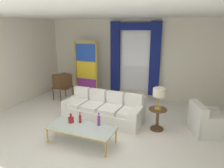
# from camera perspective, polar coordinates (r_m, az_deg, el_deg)

# --- Properties ---
(ground_plane) EXTENTS (16.00, 16.00, 0.00)m
(ground_plane) POSITION_cam_1_polar(r_m,az_deg,el_deg) (5.68, -2.90, -12.61)
(ground_plane) COLOR white
(wall_rear) EXTENTS (8.00, 0.12, 3.00)m
(wall_rear) POSITION_cam_1_polar(r_m,az_deg,el_deg) (7.97, 6.39, 6.89)
(wall_rear) COLOR silver
(wall_rear) RESTS_ON ground
(wall_left) EXTENTS (0.12, 7.00, 3.00)m
(wall_left) POSITION_cam_1_polar(r_m,az_deg,el_deg) (7.84, -26.14, 5.28)
(wall_left) COLOR silver
(wall_left) RESTS_ON ground
(ceiling_slab) EXTENTS (8.00, 7.60, 0.04)m
(ceiling_slab) POSITION_cam_1_polar(r_m,az_deg,el_deg) (5.76, 0.24, 18.94)
(ceiling_slab) COLOR white
(curtained_window) EXTENTS (2.00, 0.17, 2.70)m
(curtained_window) POSITION_cam_1_polar(r_m,az_deg,el_deg) (7.77, 6.32, 8.47)
(curtained_window) COLOR white
(curtained_window) RESTS_ON ground
(couch_white_long) EXTENTS (2.37, 1.00, 0.86)m
(couch_white_long) POSITION_cam_1_polar(r_m,az_deg,el_deg) (6.15, -2.24, -7.16)
(couch_white_long) COLOR white
(couch_white_long) RESTS_ON ground
(coffee_table) EXTENTS (1.60, 0.69, 0.41)m
(coffee_table) POSITION_cam_1_polar(r_m,az_deg,el_deg) (4.97, -8.56, -12.13)
(coffee_table) COLOR silver
(coffee_table) RESTS_ON ground
(bottle_blue_decanter) EXTENTS (0.07, 0.07, 0.33)m
(bottle_blue_decanter) POSITION_cam_1_polar(r_m,az_deg,el_deg) (4.94, -3.69, -10.03)
(bottle_blue_decanter) COLOR #753384
(bottle_blue_decanter) RESTS_ON coffee_table
(bottle_crystal_tall) EXTENTS (0.14, 0.14, 0.24)m
(bottle_crystal_tall) POSITION_cam_1_polar(r_m,az_deg,el_deg) (5.20, -11.35, -9.61)
(bottle_crystal_tall) COLOR maroon
(bottle_crystal_tall) RESTS_ON coffee_table
(bottle_amber_squat) EXTENTS (0.06, 0.06, 0.28)m
(bottle_amber_squat) POSITION_cam_1_polar(r_m,az_deg,el_deg) (5.15, -8.90, -9.44)
(bottle_amber_squat) COLOR maroon
(bottle_amber_squat) RESTS_ON coffee_table
(vintage_tv) EXTENTS (0.68, 0.73, 1.35)m
(vintage_tv) POSITION_cam_1_polar(r_m,az_deg,el_deg) (7.89, -13.65, 0.73)
(vintage_tv) COLOR brown
(vintage_tv) RESTS_ON ground
(armchair_white) EXTENTS (1.06, 1.05, 0.80)m
(armchair_white) POSITION_cam_1_polar(r_m,az_deg,el_deg) (5.93, 24.81, -9.73)
(armchair_white) COLOR white
(armchair_white) RESTS_ON ground
(stained_glass_divider) EXTENTS (0.95, 0.05, 2.20)m
(stained_glass_divider) POSITION_cam_1_polar(r_m,az_deg,el_deg) (7.94, -7.22, 3.58)
(stained_glass_divider) COLOR gold
(stained_glass_divider) RESTS_ON ground
(peacock_figurine) EXTENTS (0.44, 0.60, 0.50)m
(peacock_figurine) POSITION_cam_1_polar(r_m,az_deg,el_deg) (7.57, -5.28, -3.52)
(peacock_figurine) COLOR beige
(peacock_figurine) RESTS_ON ground
(round_side_table) EXTENTS (0.48, 0.48, 0.59)m
(round_side_table) POSITION_cam_1_polar(r_m,az_deg,el_deg) (5.67, 12.56, -9.02)
(round_side_table) COLOR brown
(round_side_table) RESTS_ON ground
(table_lamp_brass) EXTENTS (0.32, 0.32, 0.57)m
(table_lamp_brass) POSITION_cam_1_polar(r_m,az_deg,el_deg) (5.43, 12.97, -2.53)
(table_lamp_brass) COLOR #B29338
(table_lamp_brass) RESTS_ON round_side_table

